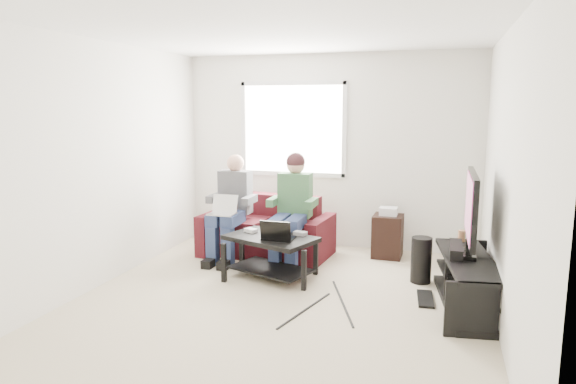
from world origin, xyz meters
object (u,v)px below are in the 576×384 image
at_px(coffee_table, 271,247).
at_px(end_table, 388,235).
at_px(sofa, 268,233).
at_px(tv_stand, 468,285).
at_px(tv, 471,209).
at_px(subwoofer, 421,260).

height_order(coffee_table, end_table, end_table).
xyz_separation_m(sofa, end_table, (1.51, 0.32, 0.00)).
distance_m(tv_stand, end_table, 1.72).
relative_size(tv, end_table, 1.70).
xyz_separation_m(subwoofer, end_table, (-0.45, 0.86, 0.04)).
bearing_deg(end_table, tv, -56.26).
bearing_deg(coffee_table, tv, -3.94).
height_order(subwoofer, end_table, end_table).
bearing_deg(tv, sofa, 156.83).
bearing_deg(sofa, tv_stand, -25.12).
xyz_separation_m(coffee_table, tv_stand, (2.08, -0.24, -0.14)).
relative_size(tv_stand, end_table, 2.34).
relative_size(sofa, subwoofer, 3.34).
bearing_deg(tv, subwoofer, 132.78).
relative_size(coffee_table, subwoofer, 2.21).
xyz_separation_m(sofa, tv, (2.41, -1.03, 0.66)).
height_order(tv, subwoofer, tv).
bearing_deg(coffee_table, end_table, 46.07).
bearing_deg(tv_stand, sofa, 154.88).
height_order(coffee_table, subwoofer, subwoofer).
relative_size(subwoofer, end_table, 0.78).
relative_size(sofa, tv_stand, 1.11).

